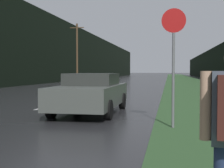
{
  "coord_description": "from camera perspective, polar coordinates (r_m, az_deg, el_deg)",
  "views": [
    {
      "loc": [
        4.97,
        1.74,
        1.46
      ],
      "look_at": [
        2.29,
        16.4,
        0.85
      ],
      "focal_mm": 50.0,
      "sensor_mm": 36.0,
      "label": 1
    }
  ],
  "objects": [
    {
      "name": "grass_verge",
      "position": [
        38.38,
        14.25,
        0.1
      ],
      "size": [
        6.0,
        240.0,
        0.02
      ],
      "primitive_type": "cube",
      "color": "#33562D",
      "rests_on": "ground_plane"
    },
    {
      "name": "treeline_far_side",
      "position": [
        50.79,
        -7.52,
        5.56
      ],
      "size": [
        2.0,
        140.0,
        8.67
      ],
      "primitive_type": "cube",
      "color": "black",
      "rests_on": "ground_plane"
    },
    {
      "name": "car_passing_near",
      "position": [
        10.95,
        -3.84,
        -1.58
      ],
      "size": [
        2.0,
        4.62,
        1.38
      ],
      "rotation": [
        0.0,
        0.0,
        3.14
      ],
      "color": "#4C514C",
      "rests_on": "ground_plane"
    },
    {
      "name": "utility_pole_far",
      "position": [
        39.68,
        -6.41,
        5.78
      ],
      "size": [
        1.8,
        0.24,
        7.44
      ],
      "color": "#4C3823",
      "rests_on": "ground_plane"
    },
    {
      "name": "lane_stripe_d",
      "position": [
        20.15,
        -3.95,
        -1.8
      ],
      "size": [
        0.12,
        3.0,
        0.01
      ],
      "primitive_type": "cube",
      "color": "silver",
      "rests_on": "ground_plane"
    },
    {
      "name": "lane_stripe_c",
      "position": [
        13.5,
        -11.33,
        -3.88
      ],
      "size": [
        0.12,
        3.0,
        0.01
      ],
      "primitive_type": "cube",
      "color": "silver",
      "rests_on": "ground_plane"
    },
    {
      "name": "stop_sign",
      "position": [
        8.04,
        11.17,
        4.74
      ],
      "size": [
        0.61,
        0.07,
        3.04
      ],
      "color": "slate",
      "rests_on": "ground_plane"
    }
  ]
}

